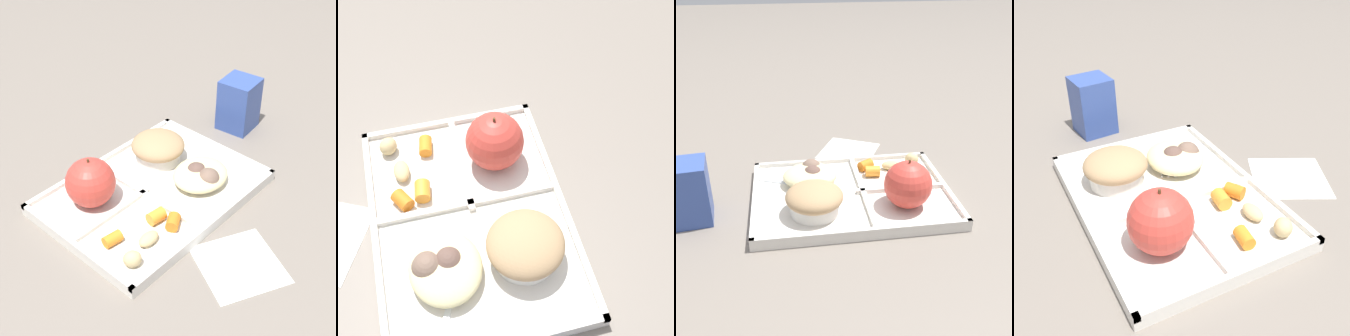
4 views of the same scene
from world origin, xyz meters
The scene contains 17 objects.
ground centered at (0.00, 0.00, 0.00)m, with size 6.00×6.00×0.00m, color slate.
lunch_tray centered at (0.00, 0.00, 0.01)m, with size 0.35×0.26×0.02m.
green_apple centered at (-0.09, 0.06, 0.05)m, with size 0.08×0.08×0.09m.
bran_muffin centered at (0.07, 0.06, 0.04)m, with size 0.10×0.10×0.05m.
carrot_slice_near_corner centered at (-0.13, -0.04, 0.02)m, with size 0.02×0.02×0.03m, color orange.
carrot_slice_diagonal centered at (-0.05, -0.06, 0.02)m, with size 0.02×0.02×0.03m, color orange.
carrot_slice_center centered at (-0.04, -0.08, 0.02)m, with size 0.02×0.02×0.03m, color orange.
potato_chunk_wedge centered at (-0.14, -0.09, 0.03)m, with size 0.03×0.02×0.03m, color tan.
potato_chunk_large centered at (-0.09, -0.08, 0.02)m, with size 0.04×0.02×0.02m, color tan.
egg_noodle_pile centered at (0.07, -0.04, 0.03)m, with size 0.10×0.09×0.03m, color beige.
meatball_center centered at (0.07, -0.04, 0.03)m, with size 0.04×0.04×0.04m, color brown.
meatball_back centered at (0.05, -0.06, 0.03)m, with size 0.03×0.03×0.03m, color brown.
meatball_side centered at (0.07, -0.06, 0.03)m, with size 0.04×0.04×0.04m, color #755B4C.
meatball_front centered at (0.10, -0.05, 0.03)m, with size 0.03×0.03×0.03m, color brown.
plastic_fork centered at (0.10, -0.04, 0.01)m, with size 0.13×0.07×0.00m.
milk_carton centered at (0.28, 0.02, 0.05)m, with size 0.07×0.07×0.11m, color #334C99.
paper_napkin centered at (-0.03, -0.20, 0.00)m, with size 0.12×0.12×0.00m, color white.
Camera 4 is at (-0.44, 0.21, 0.38)m, focal length 44.48 mm.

